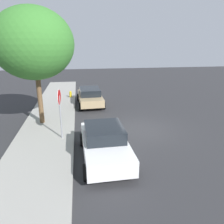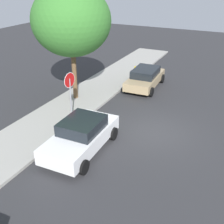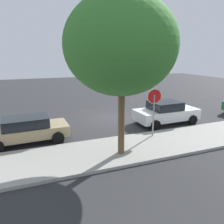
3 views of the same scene
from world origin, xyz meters
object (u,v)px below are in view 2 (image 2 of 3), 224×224
(parked_car_white, at_px, (82,135))
(street_tree_near_corner, at_px, (71,21))
(stop_sign, at_px, (70,88))
(parked_car_tan, at_px, (145,78))
(fire_hydrant, at_px, (135,70))

(parked_car_white, xyz_separation_m, street_tree_near_corner, (4.85, 3.46, 4.12))
(stop_sign, xyz_separation_m, parked_car_tan, (6.54, -1.86, -1.20))
(parked_car_white, distance_m, parked_car_tan, 8.76)
(parked_car_tan, distance_m, fire_hydrant, 2.83)
(stop_sign, relative_size, fire_hydrant, 3.88)
(parked_car_white, bearing_deg, parked_car_tan, 1.05)
(parked_car_white, xyz_separation_m, fire_hydrant, (11.03, 1.81, -0.41))
(stop_sign, bearing_deg, fire_hydrant, -1.36)
(street_tree_near_corner, bearing_deg, fire_hydrant, -14.96)
(fire_hydrant, bearing_deg, parked_car_white, -170.68)
(parked_car_white, relative_size, parked_car_tan, 1.01)
(parked_car_tan, distance_m, street_tree_near_corner, 6.60)
(parked_car_white, distance_m, street_tree_near_corner, 7.25)
(parked_car_white, height_order, parked_car_tan, parked_car_white)
(street_tree_near_corner, xyz_separation_m, fire_hydrant, (6.18, -1.65, -4.53))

